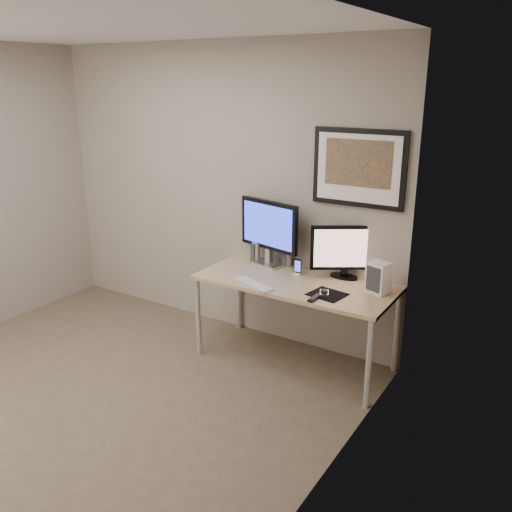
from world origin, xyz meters
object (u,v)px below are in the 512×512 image
object	(u,v)px
keyboard	(254,284)
framed_art	(359,168)
phone_dock	(298,267)
monitor_large	(269,230)
fan_unit	(378,278)
speaker_right	(288,255)
monitor_tv	(345,250)
speaker_left	(256,252)
desk	(295,289)

from	to	relation	value
keyboard	framed_art	bearing A→B (deg)	65.16
framed_art	phone_dock	world-z (taller)	framed_art
monitor_large	fan_unit	world-z (taller)	monitor_large
framed_art	keyboard	xyz separation A→B (m)	(-0.59, -0.59, -0.88)
framed_art	speaker_right	world-z (taller)	framed_art
monitor_tv	speaker_right	distance (m)	0.56
monitor_large	speaker_right	bearing A→B (deg)	35.01
framed_art	fan_unit	xyz separation A→B (m)	(0.29, -0.22, -0.77)
phone_dock	keyboard	bearing A→B (deg)	-120.94
framed_art	speaker_left	distance (m)	1.19
framed_art	speaker_right	xyz separation A→B (m)	(-0.59, -0.03, -0.79)
framed_art	speaker_left	world-z (taller)	framed_art
monitor_large	speaker_right	distance (m)	0.27
monitor_large	monitor_tv	bearing A→B (deg)	15.76
speaker_right	fan_unit	world-z (taller)	fan_unit
monitor_tv	framed_art	bearing A→B (deg)	16.22
monitor_large	monitor_tv	distance (m)	0.70
monitor_large	speaker_left	bearing A→B (deg)	-168.24
framed_art	keyboard	distance (m)	1.21
monitor_large	keyboard	distance (m)	0.60
desk	framed_art	xyz separation A→B (m)	(0.35, 0.33, 0.96)
keyboard	fan_unit	size ratio (longest dim) A/B	1.65
keyboard	fan_unit	world-z (taller)	fan_unit
speaker_left	speaker_right	bearing A→B (deg)	35.19
monitor_large	fan_unit	bearing A→B (deg)	5.69
framed_art	phone_dock	distance (m)	0.94
speaker_left	speaker_right	xyz separation A→B (m)	(0.28, 0.06, 0.00)
desk	phone_dock	xyz separation A→B (m)	(-0.06, 0.14, 0.13)
speaker_right	speaker_left	bearing A→B (deg)	-147.48
monitor_large	speaker_left	distance (m)	0.26
desk	speaker_left	distance (m)	0.60
monitor_large	phone_dock	bearing A→B (deg)	-3.17
speaker_left	monitor_tv	bearing A→B (deg)	25.54
phone_dock	fan_unit	xyz separation A→B (m)	(0.70, -0.03, 0.05)
monitor_tv	speaker_left	world-z (taller)	monitor_tv
speaker_right	phone_dock	size ratio (longest dim) A/B	1.44
framed_art	speaker_left	xyz separation A→B (m)	(-0.87, -0.09, -0.80)
monitor_tv	keyboard	size ratio (longest dim) A/B	1.23
speaker_left	phone_dock	size ratio (longest dim) A/B	1.37
phone_dock	desk	bearing A→B (deg)	-75.14
framed_art	desk	bearing A→B (deg)	-136.54
keyboard	phone_dock	bearing A→B (deg)	85.63
phone_dock	fan_unit	world-z (taller)	fan_unit
framed_art	monitor_tv	distance (m)	0.66
speaker_left	keyboard	distance (m)	0.58
framed_art	fan_unit	bearing A→B (deg)	-37.20
speaker_left	fan_unit	size ratio (longest dim) A/B	0.76
desk	fan_unit	bearing A→B (deg)	9.59
framed_art	monitor_tv	bearing A→B (deg)	-131.57
speaker_left	fan_unit	bearing A→B (deg)	16.78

